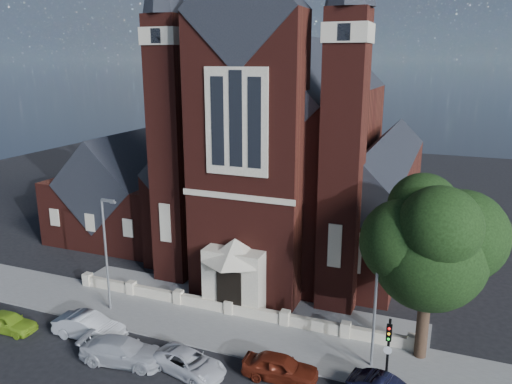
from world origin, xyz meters
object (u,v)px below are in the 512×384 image
at_px(street_tree, 432,248).
at_px(street_lamp_left, 107,248).
at_px(parish_hall, 130,195).
at_px(car_dark_red, 280,367).
at_px(car_silver_b, 122,351).
at_px(car_lime_van, 8,322).
at_px(church, 301,156).
at_px(traffic_signal, 388,344).
at_px(car_white_suv, 189,363).
at_px(car_silver_a, 89,327).
at_px(street_lamp_right, 378,293).

height_order(street_tree, street_lamp_left, street_tree).
height_order(parish_hall, car_dark_red, parish_hall).
xyz_separation_m(street_lamp_left, car_silver_b, (4.53, -4.87, -3.88)).
bearing_deg(car_lime_van, car_silver_b, -93.81).
relative_size(street_lamp_left, car_lime_van, 2.14).
bearing_deg(street_lamp_left, car_lime_van, -132.79).
bearing_deg(church, traffic_signal, -61.80).
xyz_separation_m(street_tree, traffic_signal, (-1.60, -3.28, -4.38)).
xyz_separation_m(traffic_signal, car_lime_van, (-23.28, -3.15, -1.94)).
bearing_deg(car_lime_van, car_white_suv, -91.13).
bearing_deg(car_dark_red, parish_hall, 48.73).
bearing_deg(car_silver_a, street_lamp_left, 14.74).
bearing_deg(street_lamp_left, car_silver_b, -47.02).
bearing_deg(parish_hall, traffic_signal, -29.98).
height_order(church, car_lime_van, church).
distance_m(street_tree, car_silver_a, 21.10).
xyz_separation_m(church, street_tree, (12.60, -17.23, -1.23)).
xyz_separation_m(street_lamp_right, car_dark_red, (-4.54, -2.95, -3.89)).
distance_m(traffic_signal, car_silver_a, 18.10).
relative_size(car_lime_van, car_silver_a, 0.82).
bearing_deg(street_lamp_left, car_silver_a, -73.78).
bearing_deg(street_lamp_left, street_lamp_right, 0.00).
bearing_deg(church, car_dark_red, -75.78).
relative_size(church, parish_hall, 2.86).
bearing_deg(car_silver_b, street_lamp_right, -78.11).
relative_size(street_tree, car_silver_b, 2.15).
xyz_separation_m(church, car_lime_van, (-12.28, -23.66, -7.54)).
height_order(church, traffic_signal, church).
xyz_separation_m(street_lamp_left, traffic_signal, (18.91, -1.57, -2.02)).
height_order(street_lamp_left, street_lamp_right, same).
bearing_deg(car_white_suv, traffic_signal, -61.18).
xyz_separation_m(car_lime_van, car_silver_b, (8.90, -0.15, 0.08)).
bearing_deg(car_dark_red, car_white_suv, 102.70).
distance_m(street_tree, car_white_suv, 14.79).
bearing_deg(street_lamp_left, church, 67.34).
relative_size(street_lamp_left, traffic_signal, 2.02).
distance_m(parish_hall, car_white_suv, 25.01).
distance_m(street_lamp_left, car_lime_van, 7.55).
height_order(parish_hall, street_lamp_right, parish_hall).
height_order(parish_hall, street_lamp_left, parish_hall).
bearing_deg(parish_hall, car_lime_van, -78.76).
xyz_separation_m(street_lamp_right, car_silver_b, (-13.47, -4.87, -3.88)).
height_order(street_tree, traffic_signal, street_tree).
bearing_deg(street_lamp_right, car_lime_van, -168.09).
height_order(car_lime_van, car_silver_b, car_silver_b).
bearing_deg(car_white_suv, street_lamp_right, -51.42).
distance_m(parish_hall, street_lamp_left, 16.18).
bearing_deg(car_lime_van, church, -30.30).
relative_size(street_lamp_right, car_silver_a, 1.74).
xyz_separation_m(street_lamp_left, car_silver_a, (1.00, -3.44, -3.83)).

